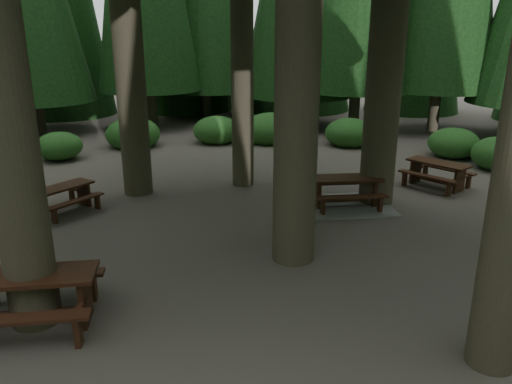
% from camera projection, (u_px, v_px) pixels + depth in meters
% --- Properties ---
extents(ground, '(80.00, 80.00, 0.00)m').
position_uv_depth(ground, '(252.00, 258.00, 10.13)').
color(ground, '#4D473F').
rests_on(ground, ground).
extents(picnic_table_b, '(1.75, 1.92, 0.68)m').
position_uv_depth(picnic_table_b, '(62.00, 195.00, 12.61)').
color(picnic_table_b, '#33150F').
rests_on(picnic_table_b, ground).
extents(picnic_table_c, '(2.89, 2.65, 0.80)m').
position_uv_depth(picnic_table_c, '(344.00, 196.00, 13.06)').
color(picnic_table_c, gray).
rests_on(picnic_table_c, ground).
extents(picnic_table_d, '(2.24, 2.16, 0.76)m').
position_uv_depth(picnic_table_d, '(437.00, 170.00, 14.66)').
color(picnic_table_d, '#33150F').
rests_on(picnic_table_d, ground).
extents(picnic_table_e, '(2.46, 2.24, 0.87)m').
position_uv_depth(picnic_table_e, '(30.00, 291.00, 7.66)').
color(picnic_table_e, '#33150F').
rests_on(picnic_table_e, ground).
extents(shrub_ring, '(23.86, 24.64, 1.49)m').
position_uv_depth(shrub_ring, '(293.00, 229.00, 10.55)').
color(shrub_ring, '#215E20').
rests_on(shrub_ring, ground).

